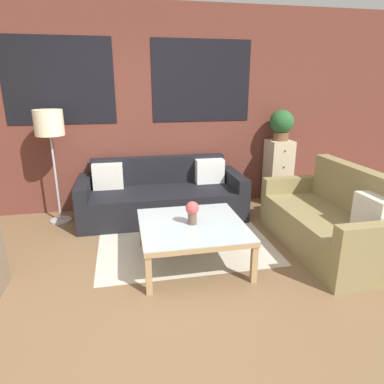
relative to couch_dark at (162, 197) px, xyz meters
The scene contains 10 objects.
ground_plane 1.99m from the couch_dark, 98.67° to the right, with size 16.00×16.00×0.00m, color brown.
wall_back_brick 1.27m from the couch_dark, 121.34° to the left, with size 8.40×0.09×2.80m.
rug 0.81m from the couch_dark, 78.85° to the right, with size 1.96×1.79×0.00m.
couch_dark is the anchor object (origin of this frame).
settee_vintage 2.17m from the couch_dark, 38.48° to the right, with size 0.80×1.70×0.92m.
coffee_table 1.35m from the couch_dark, 83.74° to the right, with size 1.05×1.05×0.43m.
floor_lamp 1.68m from the couch_dark, behind, with size 0.35×0.35×1.47m.
drawer_cabinet 1.83m from the couch_dark, ahead, with size 0.35×0.38×0.96m.
potted_plant 2.04m from the couch_dark, ahead, with size 0.35×0.35×0.45m.
flower_vase 1.39m from the couch_dark, 83.74° to the right, with size 0.13×0.13×0.24m.
Camera 1 is at (-0.20, -2.51, 1.78)m, focal length 32.00 mm.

